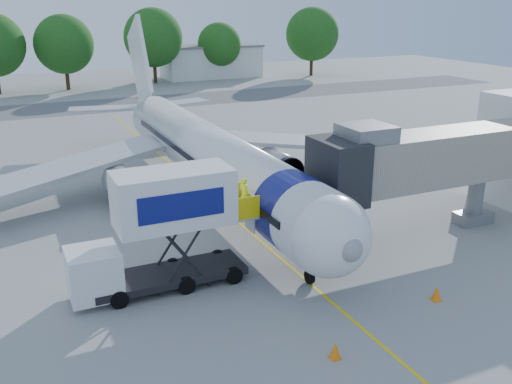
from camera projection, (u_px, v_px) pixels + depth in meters
name	position (u px, v px, depth m)	size (l,w,h in m)	color
ground	(231.00, 216.00, 34.71)	(160.00, 160.00, 0.00)	#969694
guidance_line	(231.00, 216.00, 34.71)	(0.15, 70.00, 0.01)	yellow
taxiway_strip	(102.00, 106.00, 70.82)	(120.00, 10.00, 0.01)	#59595B
aircraft	(207.00, 154.00, 37.31)	(34.17, 37.73, 11.35)	white
jet_bridge	(418.00, 161.00, 30.48)	(13.90, 3.20, 6.60)	#AAA091
catering_hiloader	(160.00, 231.00, 25.32)	(8.52, 2.44, 5.50)	black
ground_tug	(492.00, 322.00, 22.06)	(3.45, 1.94, 1.34)	white
safety_cone_a	(437.00, 293.00, 24.93)	(0.44, 0.44, 0.70)	orange
safety_cone_b	(335.00, 350.00, 20.89)	(0.43, 0.43, 0.68)	orange
outbuilding_right	(211.00, 61.00, 95.91)	(16.40, 7.40, 5.30)	silver
tree_d	(64.00, 44.00, 81.12)	(8.34, 8.34, 10.63)	#382314
tree_e	(153.00, 38.00, 87.58)	(8.97, 8.97, 11.44)	#382314
tree_f	(219.00, 45.00, 93.25)	(7.10, 7.10, 9.05)	#382314
tree_g	(312.00, 34.00, 96.64)	(8.94, 8.94, 11.40)	#382314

